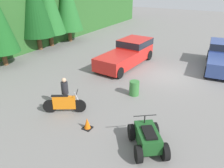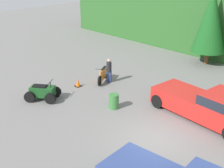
% 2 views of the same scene
% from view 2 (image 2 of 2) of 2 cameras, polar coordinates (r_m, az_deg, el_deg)
% --- Properties ---
extents(ground_plane, '(80.00, 80.00, 0.00)m').
position_cam_2_polar(ground_plane, '(15.63, 7.89, -10.03)').
color(ground_plane, slate).
extents(tree_left, '(2.67, 2.67, 6.07)m').
position_cam_2_polar(tree_left, '(26.07, 17.65, 11.00)').
color(tree_left, brown).
rests_on(tree_left, ground_plane).
extents(pickup_truck_red, '(5.93, 2.62, 1.82)m').
position_cam_2_polar(pickup_truck_red, '(17.43, 17.67, -3.67)').
color(pickup_truck_red, red).
rests_on(pickup_truck_red, ground_plane).
extents(dirt_bike, '(1.23, 1.94, 1.19)m').
position_cam_2_polar(dirt_bike, '(21.99, -1.69, 1.64)').
color(dirt_bike, black).
rests_on(dirt_bike, ground_plane).
extents(quad_atv, '(2.34, 2.18, 1.22)m').
position_cam_2_polar(quad_atv, '(19.76, -12.55, -1.47)').
color(quad_atv, black).
rests_on(quad_atv, ground_plane).
extents(rider_person, '(0.50, 0.50, 1.73)m').
position_cam_2_polar(rider_person, '(21.72, -0.56, 2.63)').
color(rider_person, navy).
rests_on(rider_person, ground_plane).
extents(traffic_cone, '(0.42, 0.42, 0.55)m').
position_cam_2_polar(traffic_cone, '(21.41, -6.24, 0.21)').
color(traffic_cone, black).
rests_on(traffic_cone, ground_plane).
extents(steel_barrel, '(0.58, 0.58, 0.88)m').
position_cam_2_polar(steel_barrel, '(18.23, 0.35, -3.18)').
color(steel_barrel, '#387A38').
rests_on(steel_barrel, ground_plane).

